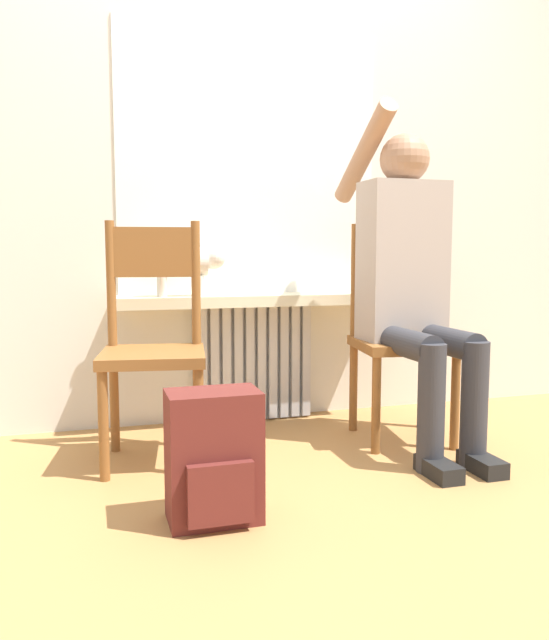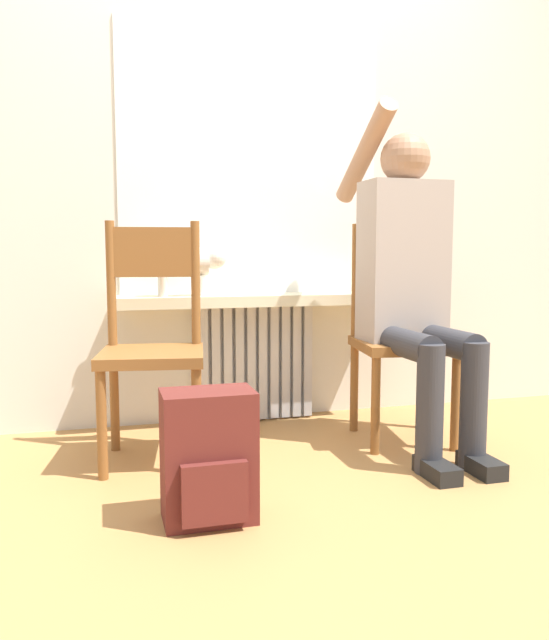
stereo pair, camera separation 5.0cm
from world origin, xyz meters
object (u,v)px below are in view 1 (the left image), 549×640
at_px(person, 412,275).
at_px(chair_right, 399,332).
at_px(chair_left, 153,342).
at_px(cat, 187,262).
at_px(backpack, 214,458).

bearing_deg(person, chair_right, 87.12).
bearing_deg(chair_left, cat, 70.62).
relative_size(cat, backpack, 1.13).
relative_size(person, backpack, 3.58).
bearing_deg(chair_left, person, 3.14).
distance_m(chair_left, backpack, 0.68).
height_order(chair_right, cat, chair_right).
bearing_deg(backpack, person, 29.02).
bearing_deg(cat, chair_left, -118.25).
bearing_deg(person, chair_left, 174.28).
xyz_separation_m(chair_right, cat, (-0.85, 0.35, 0.30)).
xyz_separation_m(chair_left, backpack, (0.11, -0.62, -0.27)).
distance_m(person, backpack, 1.18).
bearing_deg(cat, chair_right, -22.27).
height_order(person, cat, person).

